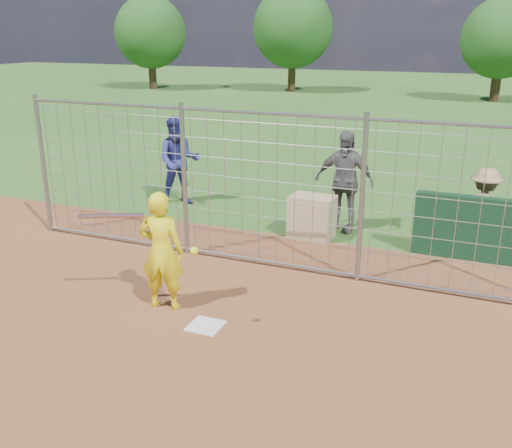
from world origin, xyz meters
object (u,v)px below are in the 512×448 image
at_px(batter, 162,251).
at_px(bystander_a, 179,161).
at_px(equipment_bin, 312,217).
at_px(bystander_c, 483,210).
at_px(bystander_b, 344,181).

xyz_separation_m(batter, bystander_a, (-2.31, 4.50, 0.13)).
bearing_deg(bystander_a, batter, -91.94).
bearing_deg(batter, equipment_bin, -117.53).
relative_size(bystander_a, bystander_c, 1.31).
bearing_deg(batter, bystander_c, -145.73).
bearing_deg(bystander_c, equipment_bin, 14.39).
height_order(batter, bystander_b, bystander_b).
xyz_separation_m(batter, equipment_bin, (1.05, 3.53, -0.44)).
distance_m(bystander_a, bystander_c, 6.31).
bearing_deg(equipment_bin, bystander_a, 167.08).
xyz_separation_m(bystander_a, bystander_c, (6.28, -0.49, -0.23)).
relative_size(batter, bystander_a, 0.87).
bearing_deg(bystander_c, bystander_a, 0.63).
xyz_separation_m(bystander_c, equipment_bin, (-2.92, -0.48, -0.35)).
height_order(bystander_a, bystander_c, bystander_a).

